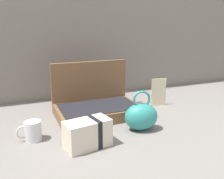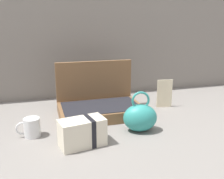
% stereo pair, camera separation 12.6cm
% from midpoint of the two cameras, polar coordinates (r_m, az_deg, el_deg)
% --- Properties ---
extents(ground_plane, '(6.00, 6.00, 0.00)m').
position_cam_midpoint_polar(ground_plane, '(1.35, -2.03, -7.61)').
color(ground_plane, slate).
extents(open_suitcase, '(0.47, 0.31, 0.29)m').
position_cam_midpoint_polar(open_suitcase, '(1.46, -6.14, -3.26)').
color(open_suitcase, brown).
rests_on(open_suitcase, ground_plane).
extents(teal_pouch_handbag, '(0.18, 0.14, 0.20)m').
position_cam_midpoint_polar(teal_pouch_handbag, '(1.25, 3.78, -6.13)').
color(teal_pouch_handbag, teal).
rests_on(teal_pouch_handbag, ground_plane).
extents(cream_toiletry_bag, '(0.21, 0.14, 0.12)m').
position_cam_midpoint_polar(cream_toiletry_bag, '(1.10, -8.78, -9.94)').
color(cream_toiletry_bag, beige).
rests_on(cream_toiletry_bag, ground_plane).
extents(coffee_mug, '(0.11, 0.08, 0.09)m').
position_cam_midpoint_polar(coffee_mug, '(1.22, -20.56, -8.87)').
color(coffee_mug, silver).
rests_on(coffee_mug, ground_plane).
extents(info_card_left, '(0.10, 0.02, 0.18)m').
position_cam_midpoint_polar(info_card_left, '(1.61, 8.38, -0.63)').
color(info_card_left, beige).
rests_on(info_card_left, ground_plane).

